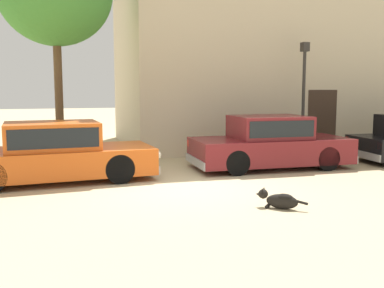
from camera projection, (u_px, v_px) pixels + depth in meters
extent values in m
plane|color=tan|center=(181.00, 186.00, 9.96)|extent=(80.00, 80.00, 0.00)
cube|color=#D15619|center=(55.00, 162.00, 10.39)|extent=(4.61, 2.14, 0.62)
cube|color=#D15619|center=(52.00, 135.00, 10.30)|extent=(2.17, 1.71, 0.62)
cube|color=black|center=(52.00, 135.00, 10.30)|extent=(2.01, 1.72, 0.43)
cube|color=#999BA0|center=(148.00, 164.00, 11.19)|extent=(0.25, 1.78, 0.20)
sphere|color=silver|center=(142.00, 147.00, 11.83)|extent=(0.20, 0.20, 0.20)
sphere|color=silver|center=(157.00, 155.00, 10.48)|extent=(0.20, 0.20, 0.20)
cylinder|color=black|center=(107.00, 158.00, 11.62)|extent=(0.69, 0.25, 0.68)
cylinder|color=black|center=(120.00, 169.00, 10.12)|extent=(0.69, 0.25, 0.68)
cube|color=maroon|center=(270.00, 150.00, 12.15)|extent=(4.26, 1.93, 0.67)
cube|color=maroon|center=(269.00, 127.00, 12.06)|extent=(1.98, 1.62, 0.60)
cube|color=black|center=(269.00, 127.00, 12.06)|extent=(1.82, 1.64, 0.42)
cube|color=#999BA0|center=(337.00, 155.00, 12.71)|extent=(0.16, 1.79, 0.20)
cube|color=#999BA0|center=(196.00, 161.00, 11.64)|extent=(0.16, 1.79, 0.20)
sphere|color=silver|center=(325.00, 139.00, 13.37)|extent=(0.20, 0.20, 0.20)
sphere|color=silver|center=(354.00, 145.00, 11.97)|extent=(0.20, 0.20, 0.20)
cube|color=red|center=(189.00, 143.00, 12.35)|extent=(0.04, 0.18, 0.18)
cube|color=red|center=(205.00, 151.00, 10.83)|extent=(0.04, 0.18, 0.18)
cylinder|color=black|center=(297.00, 150.00, 13.27)|extent=(0.64, 0.22, 0.64)
cylinder|color=black|center=(327.00, 159.00, 11.71)|extent=(0.64, 0.22, 0.64)
cylinder|color=black|center=(217.00, 154.00, 12.62)|extent=(0.64, 0.22, 0.64)
cylinder|color=black|center=(237.00, 163.00, 11.06)|extent=(0.64, 0.22, 0.64)
cube|color=#999BA0|center=(362.00, 154.00, 12.90)|extent=(0.23, 1.79, 0.20)
cube|color=red|center=(348.00, 139.00, 13.63)|extent=(0.05, 0.18, 0.18)
cube|color=red|center=(380.00, 146.00, 12.10)|extent=(0.05, 0.18, 0.18)
cylinder|color=black|center=(371.00, 148.00, 13.87)|extent=(0.65, 0.24, 0.64)
cube|color=beige|center=(339.00, 33.00, 18.61)|extent=(17.91, 6.37, 8.89)
cube|color=#38281E|center=(322.00, 121.00, 15.25)|extent=(1.10, 0.02, 2.10)
cylinder|color=black|center=(267.00, 206.00, 8.08)|extent=(0.11, 0.12, 0.06)
cylinder|color=black|center=(269.00, 205.00, 8.19)|extent=(0.11, 0.12, 0.06)
ellipsoid|color=black|center=(282.00, 202.00, 8.02)|extent=(0.56, 0.51, 0.27)
ellipsoid|color=black|center=(285.00, 198.00, 7.99)|extent=(0.36, 0.34, 0.15)
sphere|color=black|center=(263.00, 194.00, 8.14)|extent=(0.18, 0.18, 0.18)
cone|color=black|center=(258.00, 194.00, 8.18)|extent=(0.14, 0.14, 0.10)
cone|color=black|center=(263.00, 190.00, 8.09)|extent=(0.09, 0.09, 0.08)
cone|color=black|center=(264.00, 189.00, 8.18)|extent=(0.09, 0.09, 0.08)
cylinder|color=black|center=(302.00, 203.00, 7.88)|extent=(0.19, 0.17, 0.08)
cylinder|color=#2D2B28|center=(303.00, 104.00, 14.10)|extent=(0.10, 0.10, 3.29)
cube|color=#2D2B28|center=(305.00, 47.00, 13.87)|extent=(0.22, 0.22, 0.28)
sphere|color=silver|center=(305.00, 47.00, 13.87)|extent=(0.18, 0.18, 0.18)
cylinder|color=brown|center=(59.00, 100.00, 12.78)|extent=(0.23, 0.23, 3.65)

